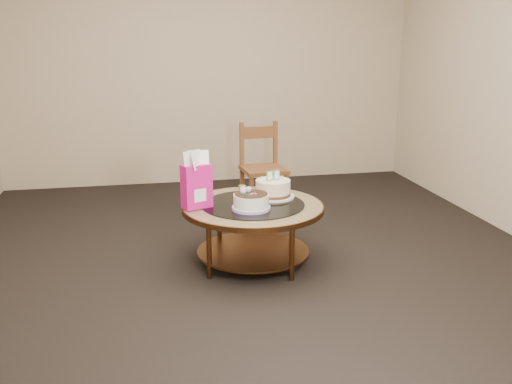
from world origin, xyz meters
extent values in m
plane|color=black|center=(0.00, 0.00, 0.00)|extent=(5.00, 5.00, 0.00)
cube|color=tan|center=(0.00, 2.50, 1.30)|extent=(4.50, 0.02, 2.60)
cube|color=tan|center=(0.00, -2.50, 1.30)|extent=(4.50, 0.02, 2.60)
cylinder|color=#523017|center=(0.35, 0.20, 0.21)|extent=(0.04, 0.04, 0.42)
cylinder|color=#523017|center=(-0.20, 0.35, 0.21)|extent=(0.04, 0.04, 0.42)
cylinder|color=#523017|center=(-0.35, -0.20, 0.21)|extent=(0.04, 0.04, 0.42)
cylinder|color=#523017|center=(0.20, -0.35, 0.21)|extent=(0.04, 0.04, 0.42)
cylinder|color=#523017|center=(0.00, 0.00, 0.10)|extent=(0.82, 0.82, 0.02)
cylinder|color=#523017|center=(0.00, 0.00, 0.43)|extent=(1.02, 1.02, 0.04)
cylinder|color=olive|center=(0.00, 0.00, 0.45)|extent=(1.00, 1.00, 0.01)
cylinder|color=black|center=(0.00, 0.00, 0.45)|extent=(0.74, 0.74, 0.01)
cylinder|color=#B695D3|center=(-0.04, -0.12, 0.47)|extent=(0.27, 0.27, 0.02)
cylinder|color=silver|center=(-0.04, -0.12, 0.51)|extent=(0.25, 0.25, 0.11)
cylinder|color=black|center=(-0.04, -0.12, 0.57)|extent=(0.23, 0.23, 0.01)
sphere|color=#B695D3|center=(-0.08, -0.08, 0.59)|extent=(0.05, 0.05, 0.05)
sphere|color=#B695D3|center=(-0.04, -0.07, 0.59)|extent=(0.04, 0.04, 0.04)
sphere|color=#B695D3|center=(-0.09, -0.12, 0.59)|extent=(0.04, 0.04, 0.04)
cone|color=#1E7133|center=(-0.05, -0.10, 0.58)|extent=(0.03, 0.03, 0.02)
cone|color=#1E7133|center=(-0.11, -0.09, 0.58)|extent=(0.04, 0.04, 0.02)
cone|color=#1E7133|center=(-0.03, -0.06, 0.58)|extent=(0.04, 0.03, 0.02)
cone|color=#1E7133|center=(-0.08, -0.15, 0.58)|extent=(0.04, 0.04, 0.02)
cylinder|color=silver|center=(0.18, 0.14, 0.46)|extent=(0.32, 0.32, 0.01)
cylinder|color=#482714|center=(0.18, 0.14, 0.48)|extent=(0.26, 0.26, 0.02)
cylinder|color=#EEE2C5|center=(0.18, 0.14, 0.54)|extent=(0.26, 0.26, 0.10)
cube|color=green|center=(0.15, 0.13, 0.63)|extent=(0.05, 0.03, 0.07)
cube|color=white|center=(0.15, 0.13, 0.63)|extent=(0.04, 0.02, 0.06)
cube|color=#3D87D1|center=(0.21, 0.15, 0.63)|extent=(0.05, 0.03, 0.07)
cube|color=white|center=(0.21, 0.15, 0.63)|extent=(0.04, 0.02, 0.06)
cube|color=#C81276|center=(-0.40, 0.00, 0.61)|extent=(0.22, 0.17, 0.31)
cube|color=white|center=(-0.40, 0.00, 0.56)|extent=(0.12, 0.14, 0.09)
cube|color=#F2E163|center=(-0.03, 0.25, 0.46)|extent=(0.11, 0.11, 0.01)
cylinder|color=gold|center=(-0.03, 0.25, 0.47)|extent=(0.11, 0.11, 0.01)
cylinder|color=olive|center=(-0.03, 0.25, 0.50)|extent=(0.06, 0.06, 0.06)
cylinder|color=black|center=(-0.03, 0.25, 0.54)|extent=(0.00, 0.00, 0.01)
cube|color=brown|center=(0.34, 1.20, 0.41)|extent=(0.42, 0.42, 0.04)
cube|color=brown|center=(0.19, 1.02, 0.21)|extent=(0.04, 0.04, 0.41)
cube|color=brown|center=(0.52, 1.05, 0.21)|extent=(0.04, 0.04, 0.41)
cube|color=brown|center=(0.16, 1.35, 0.21)|extent=(0.04, 0.04, 0.41)
cube|color=brown|center=(0.49, 1.38, 0.21)|extent=(0.04, 0.04, 0.41)
cube|color=brown|center=(0.16, 1.35, 0.63)|extent=(0.04, 0.04, 0.42)
cube|color=brown|center=(0.49, 1.38, 0.63)|extent=(0.04, 0.04, 0.42)
cube|color=brown|center=(0.32, 1.36, 0.74)|extent=(0.33, 0.06, 0.11)
camera|label=1|loc=(-0.75, -3.83, 1.64)|focal=40.00mm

